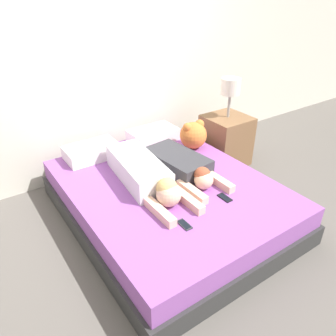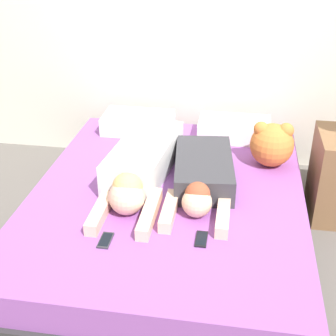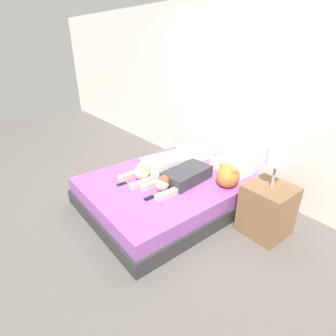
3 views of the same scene
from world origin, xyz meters
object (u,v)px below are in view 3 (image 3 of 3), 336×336
(pillow_head_left, at_px, (195,150))
(nightstand, at_px, (267,207))
(person_right, at_px, (181,177))
(cell_phone_left, at_px, (122,184))
(cell_phone_right, at_px, (150,198))
(pillow_head_right, at_px, (232,166))
(bed, at_px, (168,191))
(plush_toy, at_px, (228,175))
(person_left, at_px, (164,165))

(pillow_head_left, xyz_separation_m, nightstand, (1.55, -0.35, -0.11))
(person_right, distance_m, cell_phone_left, 0.76)
(cell_phone_right, bearing_deg, pillow_head_right, 84.87)
(pillow_head_right, height_order, person_right, person_right)
(person_right, height_order, cell_phone_left, person_right)
(person_right, distance_m, cell_phone_right, 0.54)
(cell_phone_right, height_order, nightstand, nightstand)
(bed, height_order, plush_toy, plush_toy)
(cell_phone_left, bearing_deg, bed, 67.17)
(bed, distance_m, person_left, 0.36)
(pillow_head_left, distance_m, pillow_head_right, 0.74)
(person_right, relative_size, plush_toy, 3.10)
(pillow_head_right, bearing_deg, nightstand, -23.65)
(pillow_head_left, distance_m, person_left, 0.78)
(pillow_head_left, bearing_deg, cell_phone_right, -64.67)
(pillow_head_right, bearing_deg, pillow_head_left, 180.00)
(person_right, distance_m, plush_toy, 0.58)
(bed, relative_size, pillow_head_right, 4.01)
(person_left, distance_m, plush_toy, 0.89)
(bed, height_order, cell_phone_left, cell_phone_left)
(pillow_head_right, relative_size, nightstand, 0.51)
(bed, distance_m, nightstand, 1.28)
(cell_phone_right, xyz_separation_m, nightstand, (0.92, 0.96, -0.04))
(cell_phone_right, height_order, plush_toy, plush_toy)
(pillow_head_right, bearing_deg, person_left, -126.30)
(bed, xyz_separation_m, cell_phone_left, (-0.24, -0.56, 0.20))
(bed, height_order, person_right, person_right)
(bed, bearing_deg, cell_phone_left, -112.83)
(person_right, relative_size, cell_phone_left, 7.14)
(pillow_head_left, xyz_separation_m, person_left, (0.18, -0.76, 0.04))
(cell_phone_right, bearing_deg, person_left, 128.36)
(bed, height_order, pillow_head_right, pillow_head_right)
(person_right, bearing_deg, person_left, 175.76)
(person_right, bearing_deg, pillow_head_right, 78.01)
(person_right, bearing_deg, pillow_head_left, 126.02)
(bed, distance_m, person_right, 0.34)
(pillow_head_right, height_order, cell_phone_left, pillow_head_right)
(pillow_head_left, relative_size, cell_phone_left, 4.01)
(cell_phone_left, distance_m, nightstand, 1.76)
(person_right, xyz_separation_m, cell_phone_left, (-0.44, -0.62, -0.08))
(bed, bearing_deg, pillow_head_right, 66.24)
(person_left, bearing_deg, cell_phone_left, -94.37)
(bed, bearing_deg, plush_toy, 34.81)
(plush_toy, bearing_deg, cell_phone_left, -130.87)
(plush_toy, bearing_deg, person_left, -156.50)
(cell_phone_left, bearing_deg, person_left, 85.63)
(pillow_head_right, distance_m, person_left, 0.94)
(bed, xyz_separation_m, nightstand, (1.17, 0.49, 0.15))
(person_right, bearing_deg, cell_phone_right, -84.66)
(pillow_head_left, height_order, plush_toy, plush_toy)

